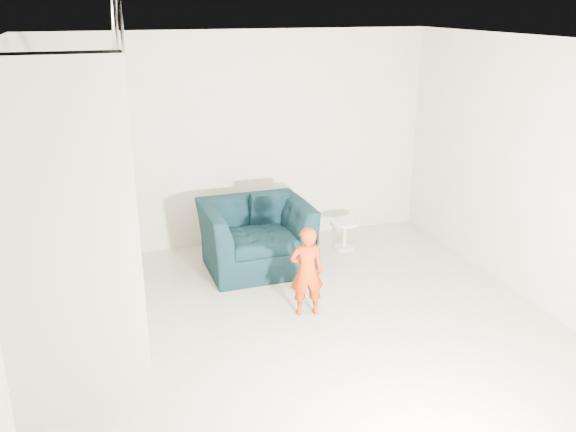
# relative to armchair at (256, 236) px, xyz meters

# --- Properties ---
(floor) EXTENTS (5.50, 5.50, 0.00)m
(floor) POSITION_rel_armchair_xyz_m (0.04, -1.86, -0.40)
(floor) COLOR tan
(floor) RESTS_ON ground
(ceiling) EXTENTS (5.50, 5.50, 0.00)m
(ceiling) POSITION_rel_armchair_xyz_m (0.04, -1.86, 2.30)
(ceiling) COLOR silver
(ceiling) RESTS_ON back_wall
(back_wall) EXTENTS (5.00, 0.00, 5.00)m
(back_wall) POSITION_rel_armchair_xyz_m (0.04, 0.89, 0.95)
(back_wall) COLOR #B5AB93
(back_wall) RESTS_ON floor
(front_wall) EXTENTS (5.00, 0.00, 5.00)m
(front_wall) POSITION_rel_armchair_xyz_m (0.04, -4.61, 0.95)
(front_wall) COLOR #B5AB93
(front_wall) RESTS_ON floor
(right_wall) EXTENTS (0.00, 5.50, 5.50)m
(right_wall) POSITION_rel_armchair_xyz_m (2.54, -1.86, 0.95)
(right_wall) COLOR #B5AB93
(right_wall) RESTS_ON floor
(armchair) EXTENTS (1.24, 1.09, 0.80)m
(armchair) POSITION_rel_armchair_xyz_m (0.00, 0.00, 0.00)
(armchair) COLOR black
(armchair) RESTS_ON floor
(toddler) EXTENTS (0.37, 0.28, 0.94)m
(toddler) POSITION_rel_armchair_xyz_m (0.18, -1.27, 0.07)
(toddler) COLOR #931F04
(toddler) RESTS_ON floor
(side_table) EXTENTS (0.37, 0.37, 0.37)m
(side_table) POSITION_rel_armchair_xyz_m (1.23, 0.22, -0.15)
(side_table) COLOR silver
(side_table) RESTS_ON floor
(staircase) EXTENTS (1.02, 3.03, 3.62)m
(staircase) POSITION_rel_armchair_xyz_m (-1.96, -1.31, 0.55)
(staircase) COLOR #ADA089
(staircase) RESTS_ON floor
(cushion) EXTENTS (0.47, 0.22, 0.46)m
(cushion) POSITION_rel_armchair_xyz_m (0.24, 0.25, 0.24)
(cushion) COLOR black
(cushion) RESTS_ON armchair
(throw) EXTENTS (0.05, 0.49, 0.55)m
(throw) POSITION_rel_armchair_xyz_m (-0.50, -0.10, 0.10)
(throw) COLOR black
(throw) RESTS_ON armchair
(phone) EXTENTS (0.02, 0.05, 0.10)m
(phone) POSITION_rel_armchair_xyz_m (0.28, -1.29, 0.42)
(phone) COLOR black
(phone) RESTS_ON toddler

